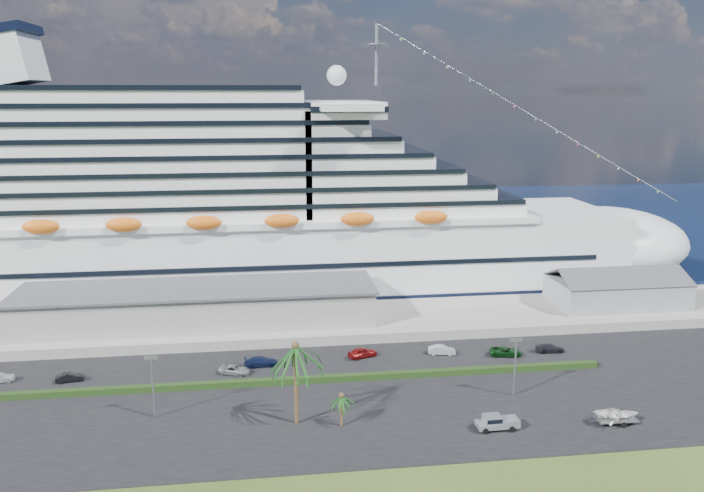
{
  "coord_description": "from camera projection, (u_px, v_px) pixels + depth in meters",
  "views": [
    {
      "loc": [
        -13.66,
        -75.61,
        41.1
      ],
      "look_at": [
        0.52,
        30.0,
        16.85
      ],
      "focal_mm": 35.0,
      "sensor_mm": 36.0,
      "label": 1
    }
  ],
  "objects": [
    {
      "name": "ground",
      "position": [
        380.0,
        434.0,
        83.96
      ],
      "size": [
        420.0,
        420.0,
        0.0
      ],
      "primitive_type": "plane",
      "color": "#324717",
      "rests_on": "ground"
    },
    {
      "name": "asphalt_lot",
      "position": [
        367.0,
        395.0,
        94.58
      ],
      "size": [
        140.0,
        38.0,
        0.12
      ],
      "primitive_type": "cube",
      "color": "black",
      "rests_on": "ground"
    },
    {
      "name": "wharf",
      "position": [
        342.0,
        321.0,
        122.42
      ],
      "size": [
        240.0,
        20.0,
        1.8
      ],
      "primitive_type": "cube",
      "color": "gray",
      "rests_on": "ground"
    },
    {
      "name": "water",
      "position": [
        307.0,
        228.0,
        209.6
      ],
      "size": [
        420.0,
        160.0,
        0.02
      ],
      "primitive_type": "cube",
      "color": "black",
      "rests_on": "ground"
    },
    {
      "name": "cruise_ship",
      "position": [
        222.0,
        213.0,
        139.32
      ],
      "size": [
        191.0,
        38.0,
        54.0
      ],
      "color": "silver",
      "rests_on": "ground"
    },
    {
      "name": "terminal_building",
      "position": [
        198.0,
        304.0,
        118.27
      ],
      "size": [
        61.0,
        15.0,
        6.3
      ],
      "color": "gray",
      "rests_on": "wharf"
    },
    {
      "name": "port_shed",
      "position": [
        617.0,
        291.0,
        128.39
      ],
      "size": [
        24.0,
        12.31,
        7.37
      ],
      "color": "gray",
      "rests_on": "wharf"
    },
    {
      "name": "hedge",
      "position": [
        306.0,
        380.0,
        98.26
      ],
      "size": [
        88.0,
        1.1,
        0.9
      ],
      "primitive_type": "cube",
      "color": "black",
      "rests_on": "asphalt_lot"
    },
    {
      "name": "lamp_post_left",
      "position": [
        152.0,
        379.0,
        86.88
      ],
      "size": [
        1.6,
        0.35,
        8.27
      ],
      "color": "gray",
      "rests_on": "asphalt_lot"
    },
    {
      "name": "lamp_post_right",
      "position": [
        515.0,
        360.0,
        93.11
      ],
      "size": [
        1.6,
        0.35,
        8.27
      ],
      "color": "gray",
      "rests_on": "asphalt_lot"
    },
    {
      "name": "palm_tall",
      "position": [
        296.0,
        355.0,
        84.49
      ],
      "size": [
        8.82,
        8.82,
        11.13
      ],
      "color": "#47301E",
      "rests_on": "ground"
    },
    {
      "name": "palm_short",
      "position": [
        341.0,
        399.0,
        84.98
      ],
      "size": [
        3.53,
        3.53,
        4.56
      ],
      "color": "#47301E",
      "rests_on": "ground"
    },
    {
      "name": "parked_car_1",
      "position": [
        70.0,
        377.0,
        98.65
      ],
      "size": [
        4.04,
        2.02,
        1.27
      ],
      "primitive_type": "imported",
      "rotation": [
        0.0,
        0.0,
        1.75
      ],
      "color": "black",
      "rests_on": "asphalt_lot"
    },
    {
      "name": "parked_car_2",
      "position": [
        234.0,
        370.0,
        101.31
      ],
      "size": [
        5.08,
        3.53,
        1.29
      ],
      "primitive_type": "imported",
      "rotation": [
        0.0,
        0.0,
        1.24
      ],
      "color": "gray",
      "rests_on": "asphalt_lot"
    },
    {
      "name": "parked_car_3",
      "position": [
        261.0,
        361.0,
        104.17
      ],
      "size": [
        5.2,
        2.4,
        1.47
      ],
      "primitive_type": "imported",
      "rotation": [
        0.0,
        0.0,
        1.64
      ],
      "color": "#121D42",
      "rests_on": "asphalt_lot"
    },
    {
      "name": "parked_car_4",
      "position": [
        362.0,
        352.0,
        107.6
      ],
      "size": [
        4.99,
        3.33,
        1.58
      ],
      "primitive_type": "imported",
      "rotation": [
        0.0,
        0.0,
        1.92
      ],
      "color": "maroon",
      "rests_on": "asphalt_lot"
    },
    {
      "name": "parked_car_5",
      "position": [
        442.0,
        350.0,
        108.81
      ],
      "size": [
        4.57,
        2.43,
        1.43
      ],
      "primitive_type": "imported",
      "rotation": [
        0.0,
        0.0,
        1.35
      ],
      "color": "#B6BABE",
      "rests_on": "asphalt_lot"
    },
    {
      "name": "parked_car_6",
      "position": [
        506.0,
        351.0,
        108.27
      ],
      "size": [
        5.39,
        3.24,
        1.4
      ],
      "primitive_type": "imported",
      "rotation": [
        0.0,
        0.0,
        1.38
      ],
      "color": "#0D3712",
      "rests_on": "asphalt_lot"
    },
    {
      "name": "parked_car_7",
      "position": [
        550.0,
        348.0,
        109.76
      ],
      "size": [
        4.65,
        2.08,
        1.32
      ],
      "primitive_type": "imported",
      "rotation": [
        0.0,
        0.0,
        1.52
      ],
      "color": "black",
      "rests_on": "asphalt_lot"
    },
    {
      "name": "pickup_truck",
      "position": [
        497.0,
        422.0,
        84.6
      ],
      "size": [
        5.36,
        2.15,
        1.87
      ],
      "color": "black",
      "rests_on": "asphalt_lot"
    },
    {
      "name": "boat_trailer",
      "position": [
        617.0,
        415.0,
        85.92
      ],
      "size": [
        6.45,
        4.17,
        1.85
      ],
      "color": "gray",
      "rests_on": "asphalt_lot"
    }
  ]
}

